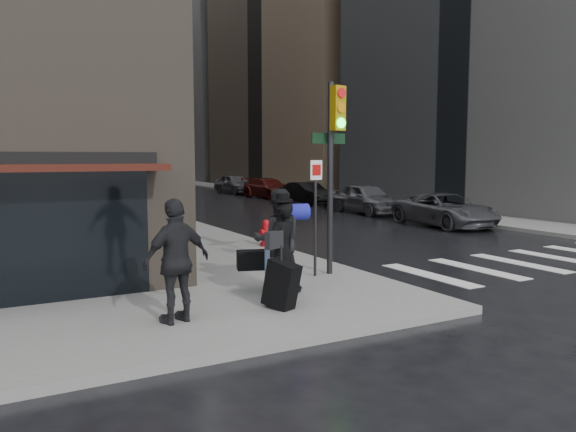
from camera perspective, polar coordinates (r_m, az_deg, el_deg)
name	(u,v)px	position (r m, az deg, el deg)	size (l,w,h in m)	color
ground	(329,303)	(11.12, 4.22, -8.78)	(140.00, 140.00, 0.00)	black
sidewalk_left	(91,202)	(36.59, -19.41, 1.36)	(4.00, 50.00, 0.15)	slate
sidewalk_right	(284,195)	(40.98, -0.44, 2.17)	(3.00, 50.00, 0.15)	slate
crosswalk	(539,260)	(16.93, 24.14, -4.13)	(8.50, 3.00, 0.01)	silver
bldg_right_far	(255,82)	(74.82, -3.34, 13.45)	(22.00, 20.00, 25.00)	slate
bldg_distant	(69,64)	(88.80, -21.38, 14.16)	(40.00, 12.00, 32.00)	slate
man_overcoat	(282,256)	(10.46, -0.64, -4.04)	(1.03, 1.35, 2.05)	black
man_jeans	(277,240)	(11.17, -1.11, -2.48)	(1.44, 1.13, 2.06)	black
man_greycoat	(177,261)	(9.26, -11.23, -4.49)	(1.28, 0.77, 2.03)	black
traffic_light	(332,151)	(12.71, 4.51, 6.56)	(1.08, 0.55, 4.36)	black
fire_hydrant	(266,234)	(16.98, -2.24, -1.86)	(0.46, 0.35, 0.80)	#B70B12
parked_car_0	(445,210)	(23.80, 15.65, 0.60)	(2.24, 4.87, 1.35)	#45454A
parked_car_1	(366,198)	(28.40, 7.91, 1.80)	(1.81, 4.50, 1.53)	#504F55
parked_car_2	(307,194)	(33.23, 1.94, 2.29)	(1.42, 4.07, 1.34)	black
parked_car_3	(269,188)	(38.49, -1.97, 2.84)	(1.94, 4.76, 1.38)	#3F0F0C
parked_car_4	(235,184)	(43.72, -5.42, 3.29)	(1.80, 4.46, 1.52)	#48494D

